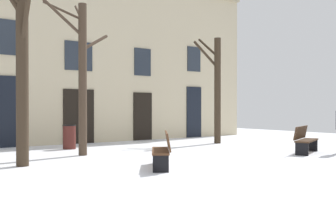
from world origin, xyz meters
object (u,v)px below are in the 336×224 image
at_px(litter_bin, 69,137).
at_px(bench_near_lamp, 305,139).
at_px(tree_right_of_center, 82,73).
at_px(bench_near_center_tree, 163,149).
at_px(tree_near_facade, 21,55).
at_px(tree_center, 217,85).

bearing_deg(litter_bin, bench_near_lamp, -45.42).
height_order(tree_right_of_center, litter_bin, tree_right_of_center).
bearing_deg(bench_near_center_tree, tree_right_of_center, -137.22).
xyz_separation_m(tree_right_of_center, bench_near_center_tree, (0.56, -3.70, -2.18)).
bearing_deg(tree_right_of_center, litter_bin, 78.17).
xyz_separation_m(bench_near_lamp, bench_near_center_tree, (-5.75, 0.14, 0.00)).
distance_m(tree_right_of_center, bench_near_lamp, 7.69).
relative_size(tree_near_facade, bench_near_center_tree, 3.28).
bearing_deg(tree_center, bench_near_center_tree, -143.46).
relative_size(tree_center, tree_near_facade, 0.88).
xyz_separation_m(tree_right_of_center, bench_near_lamp, (6.30, -3.83, -2.18)).
bearing_deg(tree_near_facade, bench_near_lamp, -16.01).
xyz_separation_m(litter_bin, bench_near_center_tree, (0.11, -5.81, 0.01)).
height_order(tree_right_of_center, bench_near_center_tree, tree_right_of_center).
distance_m(tree_near_facade, bench_near_lamp, 9.24).
bearing_deg(tree_near_facade, litter_bin, 52.12).
relative_size(tree_right_of_center, bench_near_center_tree, 3.16).
bearing_deg(bench_near_center_tree, tree_center, 160.74).
xyz_separation_m(tree_center, tree_near_facade, (-8.81, -2.11, 0.37)).
bearing_deg(tree_near_facade, tree_center, 13.46).
relative_size(tree_right_of_center, bench_near_lamp, 2.94).
height_order(tree_center, bench_near_lamp, tree_center).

